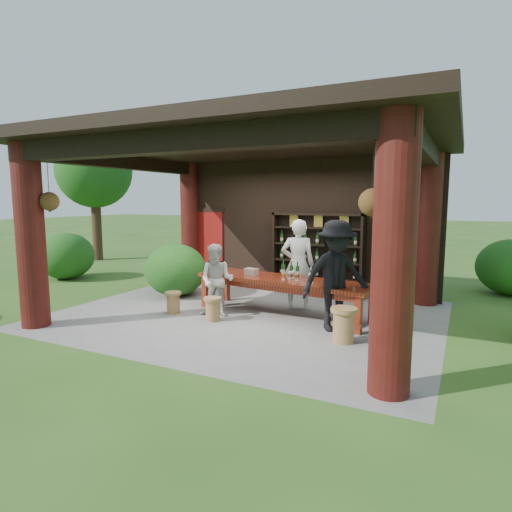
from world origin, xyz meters
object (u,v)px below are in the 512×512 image
at_px(host, 298,265).
at_px(guest_woman, 217,280).
at_px(guest_man, 336,276).
at_px(napkin_basket, 251,272).
at_px(tasting_table, 283,284).
at_px(stool_far_left, 173,302).
at_px(wine_shelf, 317,254).
at_px(stool_near_left, 213,308).
at_px(stool_near_right, 344,324).

distance_m(host, guest_woman, 1.76).
bearing_deg(guest_man, napkin_basket, 123.76).
relative_size(tasting_table, host, 1.97).
bearing_deg(stool_far_left, wine_shelf, 55.78).
distance_m(stool_far_left, guest_woman, 1.05).
xyz_separation_m(wine_shelf, stool_far_left, (-2.06, -3.03, -0.77)).
xyz_separation_m(wine_shelf, guest_woman, (-1.16, -2.79, -0.28)).
height_order(stool_near_left, stool_far_left, stool_near_left).
xyz_separation_m(stool_near_right, host, (-1.44, 1.69, 0.65)).
relative_size(tasting_table, napkin_basket, 14.48).
relative_size(stool_far_left, host, 0.23).
distance_m(wine_shelf, stool_near_right, 3.66).
distance_m(guest_man, napkin_basket, 2.05).
xyz_separation_m(host, napkin_basket, (-0.83, -0.54, -0.14)).
xyz_separation_m(wine_shelf, stool_near_left, (-1.05, -3.14, -0.76)).
height_order(stool_far_left, guest_woman, guest_woman).
xyz_separation_m(stool_near_right, napkin_basket, (-2.27, 1.15, 0.52)).
bearing_deg(napkin_basket, stool_near_left, -106.77).
xyz_separation_m(tasting_table, stool_far_left, (-2.05, -0.89, -0.40)).
xyz_separation_m(stool_near_left, stool_far_left, (-1.01, 0.11, -0.01)).
bearing_deg(wine_shelf, guest_woman, -112.52).
bearing_deg(host, stool_far_left, 13.98).
bearing_deg(stool_near_right, wine_shelf, 115.16).
bearing_deg(stool_near_left, guest_man, 11.37).
xyz_separation_m(wine_shelf, guest_man, (1.22, -2.68, -0.02)).
relative_size(stool_far_left, napkin_basket, 1.70).
bearing_deg(napkin_basket, stool_far_left, -144.98).
xyz_separation_m(stool_near_left, napkin_basket, (0.31, 1.03, 0.58)).
bearing_deg(host, tasting_table, 59.94).
xyz_separation_m(tasting_table, host, (0.10, 0.57, 0.32)).
height_order(host, guest_man, guest_man).
xyz_separation_m(tasting_table, napkin_basket, (-0.73, 0.04, 0.18)).
height_order(wine_shelf, stool_near_right, wine_shelf).
distance_m(tasting_table, host, 0.66).
height_order(tasting_table, guest_man, guest_man).
bearing_deg(napkin_basket, wine_shelf, 70.67).
height_order(stool_near_right, napkin_basket, napkin_basket).
bearing_deg(stool_near_right, guest_man, 117.84).
distance_m(wine_shelf, guest_man, 2.95).
bearing_deg(stool_near_left, wine_shelf, 71.51).
xyz_separation_m(guest_man, napkin_basket, (-1.96, 0.58, -0.16)).
relative_size(stool_near_left, guest_woman, 0.32).
height_order(wine_shelf, stool_near_left, wine_shelf).
distance_m(stool_near_right, guest_woman, 2.76).
height_order(stool_near_right, guest_man, guest_man).
bearing_deg(host, stool_near_left, 33.79).
relative_size(wine_shelf, stool_near_right, 3.96).
bearing_deg(stool_near_right, host, 130.48).
relative_size(wine_shelf, napkin_basket, 8.72).
relative_size(host, guest_woman, 1.32).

